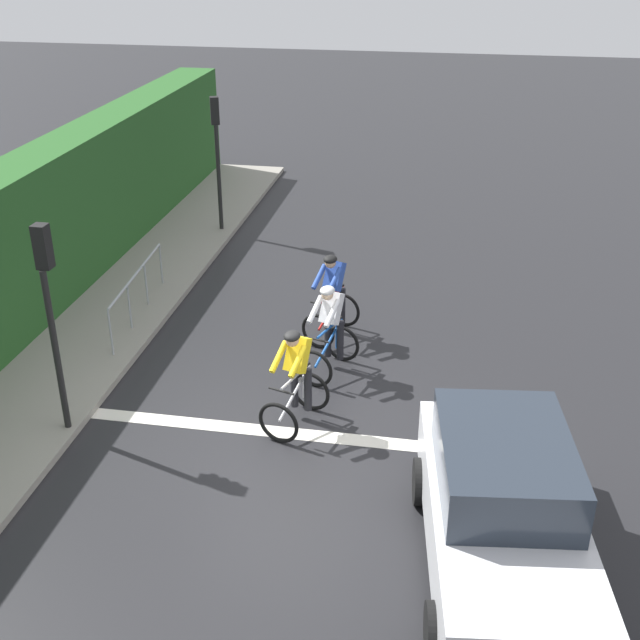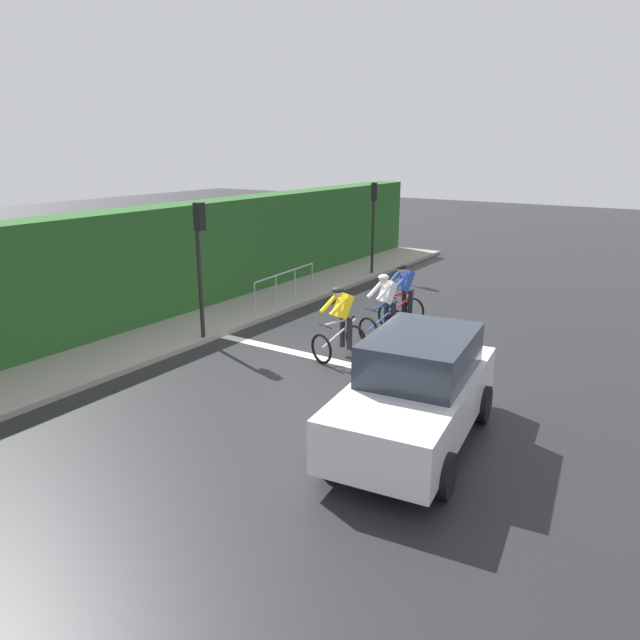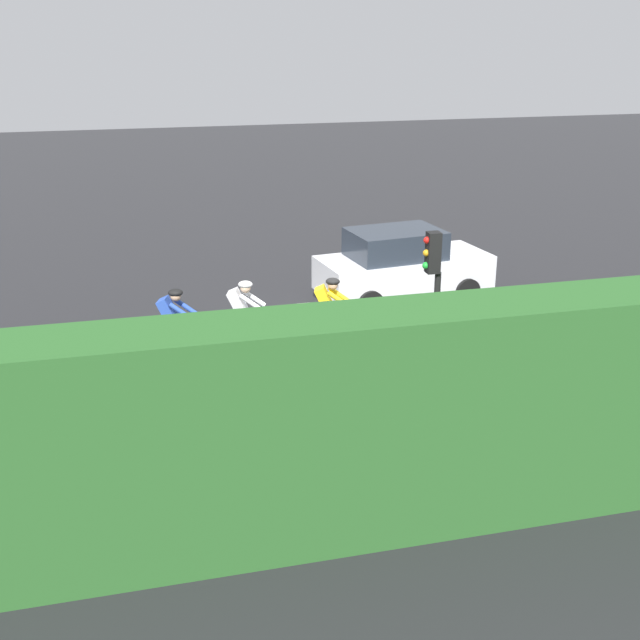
% 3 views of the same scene
% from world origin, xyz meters
% --- Properties ---
extents(ground_plane, '(80.00, 80.00, 0.00)m').
position_xyz_m(ground_plane, '(0.00, 0.00, 0.00)').
color(ground_plane, black).
extents(sidewalk_kerb, '(2.80, 24.48, 0.12)m').
position_xyz_m(sidewalk_kerb, '(-4.50, 2.00, 0.06)').
color(sidewalk_kerb, gray).
rests_on(sidewalk_kerb, ground).
extents(stone_wall_low, '(0.44, 24.48, 0.56)m').
position_xyz_m(stone_wall_low, '(-5.40, 2.00, 0.28)').
color(stone_wall_low, gray).
rests_on(stone_wall_low, ground).
extents(hedge_wall, '(1.10, 24.48, 3.04)m').
position_xyz_m(hedge_wall, '(-5.70, 2.00, 1.52)').
color(hedge_wall, '#265623').
rests_on(hedge_wall, ground).
extents(road_marking_stop_line, '(7.00, 0.30, 0.01)m').
position_xyz_m(road_marking_stop_line, '(0.00, 0.22, 0.00)').
color(road_marking_stop_line, silver).
rests_on(road_marking_stop_line, ground).
extents(cyclist_lead, '(0.99, 1.24, 1.66)m').
position_xyz_m(cyclist_lead, '(0.20, 3.53, 0.80)').
color(cyclist_lead, black).
rests_on(cyclist_lead, ground).
extents(cyclist_second, '(0.98, 1.24, 1.66)m').
position_xyz_m(cyclist_second, '(0.37, 2.18, 0.80)').
color(cyclist_second, black).
rests_on(cyclist_second, ground).
extents(cyclist_mid, '(0.97, 1.23, 1.66)m').
position_xyz_m(cyclist_mid, '(0.13, 0.50, 0.80)').
color(cyclist_mid, black).
rests_on(cyclist_mid, ground).
extents(car_white, '(2.26, 4.28, 1.76)m').
position_xyz_m(car_white, '(3.14, -2.13, 0.87)').
color(car_white, silver).
rests_on(car_white, ground).
extents(traffic_light_near_crossing, '(0.20, 0.31, 3.34)m').
position_xyz_m(traffic_light_near_crossing, '(-3.25, -0.30, 2.22)').
color(traffic_light_near_crossing, black).
rests_on(traffic_light_near_crossing, ground).
extents(pedestrian_railing_kerbside, '(0.27, 3.18, 1.03)m').
position_xyz_m(pedestrian_railing_kerbside, '(-3.60, 3.48, 0.78)').
color(pedestrian_railing_kerbside, '#999EA3').
rests_on(pedestrian_railing_kerbside, ground).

